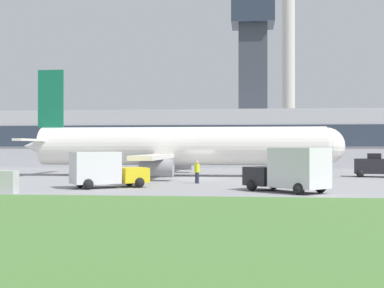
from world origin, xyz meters
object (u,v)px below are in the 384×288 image
Objects in this scene: pushback_tug at (374,166)px; fuel_truck at (291,171)px; baggage_truck at (104,170)px; airplane at (176,147)px; ground_crew_person at (197,172)px.

pushback_tug is 19.77m from fuel_truck.
baggage_truck is at bearing -144.07° from pushback_tug.
fuel_truck is (9.36, -17.05, -1.48)m from airplane.
airplane is 5.76× the size of fuel_truck.
airplane is at bearing 118.76° from fuel_truck.
pushback_tug is (18.30, 0.58, -1.81)m from airplane.
fuel_truck is 3.10× the size of ground_crew_person.
ground_crew_person is at bearing 131.45° from fuel_truck.
pushback_tug is at bearing 63.10° from fuel_truck.
airplane reaches higher than baggage_truck.
airplane is 18.40m from pushback_tug.
ground_crew_person is (-6.44, 7.30, -0.44)m from fuel_truck.
airplane reaches higher than ground_crew_person.
fuel_truck reaches higher than baggage_truck.
fuel_truck is 9.74m from ground_crew_person.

